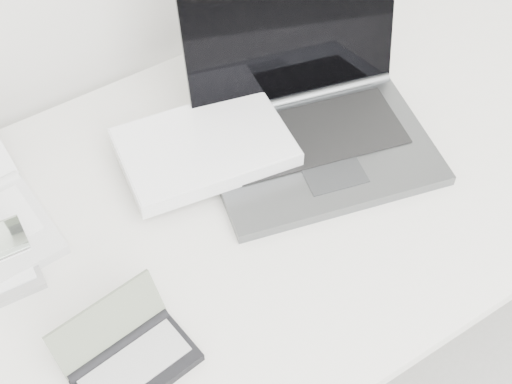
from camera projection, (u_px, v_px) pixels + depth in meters
desk at (258, 207)px, 1.31m from camera, size 1.60×0.80×0.73m
laptop_large at (275, 129)px, 1.31m from camera, size 0.60×0.43×0.27m
pda_silver at (6, 270)px, 1.15m from camera, size 0.10×0.11×0.08m
palmtop_charcoal at (129, 358)px, 1.05m from camera, size 0.19×0.16×0.09m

